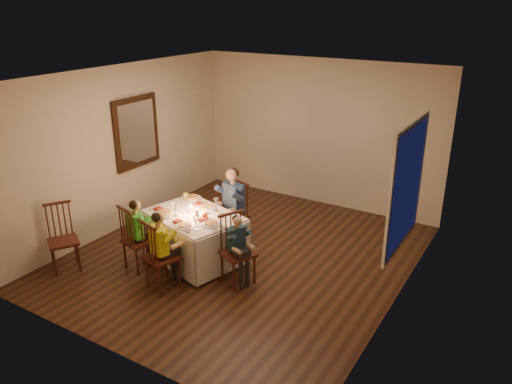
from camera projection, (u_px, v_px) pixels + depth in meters
The scene contains 26 objects.
ground at pixel (242, 256), 7.31m from camera, with size 5.00×5.00×0.00m, color black.
wall_left at pixel (123, 148), 7.92m from camera, with size 0.02×5.00×2.60m, color beige.
wall_right at pixel (405, 205), 5.75m from camera, with size 0.02×5.00×2.60m, color beige.
wall_back at pixel (318, 133), 8.83m from camera, with size 4.50×0.02×2.60m, color beige.
ceiling at pixel (240, 76), 6.36m from camera, with size 5.00×5.00×0.00m, color white.
dining_table at pixel (194, 227), 7.06m from camera, with size 1.56×1.30×0.67m.
chair_adult at pixel (233, 241), 7.76m from camera, with size 0.39×0.37×0.95m, color #37170F, non-canonical shape.
chair_near_left at pixel (142, 268), 6.99m from camera, with size 0.39×0.37×0.95m, color #37170F, non-canonical shape.
chair_near_right at pixel (164, 286), 6.55m from camera, with size 0.39×0.37×0.95m, color #37170F, non-canonical shape.
chair_end at pixel (238, 282), 6.64m from camera, with size 0.39×0.37×0.95m, color #37170F, non-canonical shape.
chair_extra at pixel (67, 268), 6.97m from camera, with size 0.39×0.37×0.94m, color #37170F, non-canonical shape.
adult at pixel (233, 241), 7.76m from camera, with size 0.42×0.39×1.19m, color navy, non-canonical shape.
child_green at pixel (142, 268), 6.99m from camera, with size 0.33×0.30×1.02m, color green, non-canonical shape.
child_yellow at pixel (164, 286), 6.55m from camera, with size 0.35×0.32×1.05m, color yellow, non-canonical shape.
child_teal at pixel (238, 282), 6.64m from camera, with size 0.29×0.27×0.96m, color #1A3342, non-canonical shape.
setting_adult at pixel (206, 208), 7.18m from camera, with size 0.26×0.26×0.02m, color silver.
setting_green at pixel (165, 213), 7.02m from camera, with size 0.26×0.26×0.02m, color silver.
setting_yellow at pixel (185, 226), 6.61m from camera, with size 0.26×0.26×0.02m, color silver.
setting_teal at pixel (211, 224), 6.67m from camera, with size 0.26×0.26×0.02m, color silver.
candle_left at pixel (191, 210), 7.01m from camera, with size 0.06×0.06×0.10m, color white.
candle_right at pixel (197, 213), 6.91m from camera, with size 0.06×0.06×0.10m, color white.
squash at pixel (186, 195), 7.54m from camera, with size 0.09×0.09×0.09m, color yellow.
orange_fruit at pixel (205, 215), 6.86m from camera, with size 0.08×0.08×0.08m, color #FF5F15.
serving_bowl at pixel (193, 199), 7.46m from camera, with size 0.23×0.23×0.06m, color silver.
wall_mirror at pixel (136, 132), 8.07m from camera, with size 0.06×0.95×1.15m.
window_blinds at pixel (406, 186), 5.77m from camera, with size 0.07×1.34×1.54m.
Camera 1 is at (3.53, -5.42, 3.53)m, focal length 35.00 mm.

